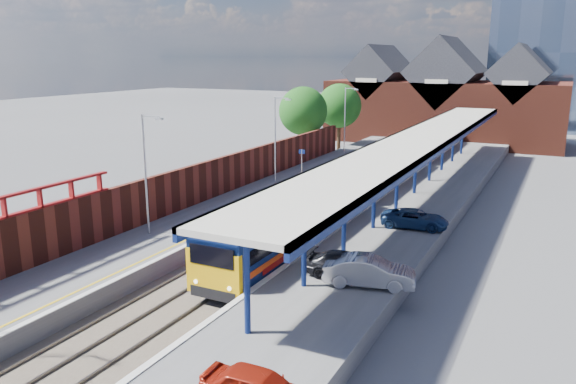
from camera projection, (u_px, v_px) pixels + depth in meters
name	position (u px, v px, depth m)	size (l,w,h in m)	color
ground	(379.00, 182.00, 51.41)	(240.00, 240.00, 0.00)	#5B5B5E
ballast_bed	(339.00, 207.00, 42.71)	(6.00, 76.00, 0.06)	#473D33
rails	(339.00, 206.00, 42.69)	(4.51, 76.00, 0.14)	slate
left_platform	(275.00, 193.00, 44.99)	(5.00, 76.00, 1.00)	#565659
right_platform	(417.00, 210.00, 39.99)	(6.00, 76.00, 1.00)	#565659
coping_left	(301.00, 190.00, 43.84)	(0.30, 76.00, 0.05)	silver
coping_right	(379.00, 199.00, 41.10)	(0.30, 76.00, 0.05)	silver
yellow_line	(294.00, 189.00, 44.11)	(0.14, 76.00, 0.01)	yellow
train	(406.00, 154.00, 53.44)	(2.87, 65.90, 3.45)	navy
canopy	(420.00, 140.00, 40.79)	(4.50, 52.00, 4.48)	navy
lamp_post_b	(147.00, 167.00, 32.14)	(1.48, 0.18, 7.00)	#A5A8AA
lamp_post_c	(277.00, 134.00, 46.05)	(1.48, 0.18, 7.00)	#A5A8AA
lamp_post_d	(346.00, 116.00, 59.96)	(1.48, 0.18, 7.00)	#A5A8AA
platform_sign	(302.00, 159.00, 47.74)	(0.55, 0.08, 2.50)	#A5A8AA
brick_wall	(200.00, 182.00, 40.05)	(0.35, 50.00, 3.86)	#5B2318
station_building	(445.00, 101.00, 74.47)	(30.00, 12.12, 13.78)	#5B2318
tree_near	(304.00, 113.00, 59.79)	(5.20, 5.20, 8.10)	#382314
tree_far	(340.00, 107.00, 66.31)	(5.20, 5.20, 8.10)	#382314
parked_car_silver	(369.00, 271.00, 25.39)	(1.44, 4.14, 1.36)	#AFAEB3
parked_car_dark	(349.00, 266.00, 26.29)	(1.67, 4.11, 1.19)	black
parked_car_blue	(415.00, 219.00, 34.11)	(1.86, 4.03, 1.12)	navy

